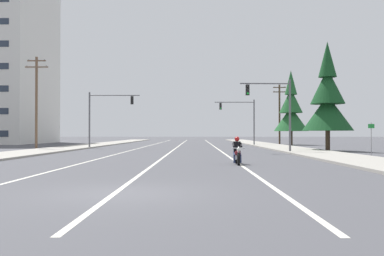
{
  "coord_description": "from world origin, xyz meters",
  "views": [
    {
      "loc": [
        2.03,
        -11.7,
        1.63
      ],
      "look_at": [
        1.69,
        27.77,
        2.13
      ],
      "focal_mm": 40.25,
      "sensor_mm": 36.0,
      "label": 1
    }
  ],
  "objects_px": {
    "traffic_signal_near_left": "(104,111)",
    "traffic_signal_mid_right": "(242,115)",
    "traffic_signal_near_right": "(276,105)",
    "utility_pole_left_near": "(36,99)",
    "conifer_tree_right_verge_near": "(328,101)",
    "motorcycle_with_rider": "(237,153)",
    "conifer_tree_right_verge_far": "(291,111)",
    "utility_pole_right_far": "(279,112)",
    "street_sign": "(371,135)"
  },
  "relations": [
    {
      "from": "traffic_signal_mid_right",
      "to": "utility_pole_left_near",
      "type": "distance_m",
      "value": 26.65
    },
    {
      "from": "conifer_tree_right_verge_near",
      "to": "motorcycle_with_rider",
      "type": "bearing_deg",
      "value": -120.35
    },
    {
      "from": "motorcycle_with_rider",
      "to": "utility_pole_right_far",
      "type": "distance_m",
      "value": 41.09
    },
    {
      "from": "utility_pole_right_far",
      "to": "street_sign",
      "type": "relative_size",
      "value": 3.63
    },
    {
      "from": "traffic_signal_near_right",
      "to": "utility_pole_right_far",
      "type": "relative_size",
      "value": 0.71
    },
    {
      "from": "conifer_tree_right_verge_near",
      "to": "conifer_tree_right_verge_far",
      "type": "bearing_deg",
      "value": 86.45
    },
    {
      "from": "traffic_signal_mid_right",
      "to": "utility_pole_right_far",
      "type": "xyz_separation_m",
      "value": [
        5.85,
        4.44,
        0.55
      ]
    },
    {
      "from": "motorcycle_with_rider",
      "to": "utility_pole_left_near",
      "type": "distance_m",
      "value": 28.75
    },
    {
      "from": "traffic_signal_mid_right",
      "to": "utility_pole_left_near",
      "type": "xyz_separation_m",
      "value": [
        -22.77,
        -13.81,
        1.01
      ]
    },
    {
      "from": "motorcycle_with_rider",
      "to": "utility_pole_right_far",
      "type": "relative_size",
      "value": 0.25
    },
    {
      "from": "utility_pole_left_near",
      "to": "conifer_tree_right_verge_far",
      "type": "bearing_deg",
      "value": 29.53
    },
    {
      "from": "utility_pole_left_near",
      "to": "conifer_tree_right_verge_far",
      "type": "xyz_separation_m",
      "value": [
        30.01,
        17.0,
        -0.27
      ]
    },
    {
      "from": "traffic_signal_mid_right",
      "to": "motorcycle_with_rider",
      "type": "bearing_deg",
      "value": -96.67
    },
    {
      "from": "motorcycle_with_rider",
      "to": "traffic_signal_near_right",
      "type": "height_order",
      "value": "traffic_signal_near_right"
    },
    {
      "from": "traffic_signal_near_left",
      "to": "utility_pole_right_far",
      "type": "xyz_separation_m",
      "value": [
        22.29,
        15.01,
        0.53
      ]
    },
    {
      "from": "motorcycle_with_rider",
      "to": "traffic_signal_mid_right",
      "type": "relative_size",
      "value": 0.35
    },
    {
      "from": "traffic_signal_near_right",
      "to": "utility_pole_left_near",
      "type": "height_order",
      "value": "utility_pole_left_near"
    },
    {
      "from": "motorcycle_with_rider",
      "to": "street_sign",
      "type": "bearing_deg",
      "value": 36.93
    },
    {
      "from": "traffic_signal_near_right",
      "to": "traffic_signal_near_left",
      "type": "bearing_deg",
      "value": 146.81
    },
    {
      "from": "street_sign",
      "to": "utility_pole_left_near",
      "type": "bearing_deg",
      "value": 154.54
    },
    {
      "from": "traffic_signal_near_left",
      "to": "traffic_signal_mid_right",
      "type": "height_order",
      "value": "same"
    },
    {
      "from": "traffic_signal_near_left",
      "to": "conifer_tree_right_verge_far",
      "type": "height_order",
      "value": "conifer_tree_right_verge_far"
    },
    {
      "from": "traffic_signal_near_right",
      "to": "conifer_tree_right_verge_near",
      "type": "relative_size",
      "value": 0.61
    },
    {
      "from": "conifer_tree_right_verge_far",
      "to": "traffic_signal_near_right",
      "type": "bearing_deg",
      "value": -105.3
    },
    {
      "from": "traffic_signal_near_left",
      "to": "utility_pole_left_near",
      "type": "relative_size",
      "value": 0.65
    },
    {
      "from": "traffic_signal_mid_right",
      "to": "conifer_tree_right_verge_far",
      "type": "distance_m",
      "value": 7.94
    },
    {
      "from": "motorcycle_with_rider",
      "to": "conifer_tree_right_verge_far",
      "type": "distance_m",
      "value": 40.27
    },
    {
      "from": "traffic_signal_near_right",
      "to": "conifer_tree_right_verge_far",
      "type": "height_order",
      "value": "conifer_tree_right_verge_far"
    },
    {
      "from": "traffic_signal_near_right",
      "to": "street_sign",
      "type": "height_order",
      "value": "traffic_signal_near_right"
    },
    {
      "from": "motorcycle_with_rider",
      "to": "conifer_tree_right_verge_near",
      "type": "xyz_separation_m",
      "value": [
        10.04,
        17.15,
        4.08
      ]
    },
    {
      "from": "traffic_signal_near_left",
      "to": "street_sign",
      "type": "distance_m",
      "value": 28.32
    },
    {
      "from": "utility_pole_left_near",
      "to": "street_sign",
      "type": "distance_m",
      "value": 32.16
    },
    {
      "from": "utility_pole_right_far",
      "to": "traffic_signal_mid_right",
      "type": "bearing_deg",
      "value": -142.8
    },
    {
      "from": "traffic_signal_near_right",
      "to": "utility_pole_left_near",
      "type": "distance_m",
      "value": 24.52
    },
    {
      "from": "traffic_signal_near_left",
      "to": "conifer_tree_right_verge_near",
      "type": "bearing_deg",
      "value": -18.53
    },
    {
      "from": "conifer_tree_right_verge_far",
      "to": "traffic_signal_near_left",
      "type": "bearing_deg",
      "value": -149.85
    },
    {
      "from": "traffic_signal_near_right",
      "to": "street_sign",
      "type": "bearing_deg",
      "value": -46.53
    },
    {
      "from": "traffic_signal_near_left",
      "to": "utility_pole_right_far",
      "type": "distance_m",
      "value": 26.87
    },
    {
      "from": "traffic_signal_near_left",
      "to": "conifer_tree_right_verge_near",
      "type": "relative_size",
      "value": 0.61
    },
    {
      "from": "motorcycle_with_rider",
      "to": "utility_pole_left_near",
      "type": "bearing_deg",
      "value": 131.07
    },
    {
      "from": "utility_pole_left_near",
      "to": "utility_pole_right_far",
      "type": "relative_size",
      "value": 1.1
    },
    {
      "from": "traffic_signal_near_right",
      "to": "street_sign",
      "type": "relative_size",
      "value": 2.58
    },
    {
      "from": "traffic_signal_mid_right",
      "to": "conifer_tree_right_verge_far",
      "type": "height_order",
      "value": "conifer_tree_right_verge_far"
    },
    {
      "from": "conifer_tree_right_verge_far",
      "to": "traffic_signal_mid_right",
      "type": "bearing_deg",
      "value": -156.24
    },
    {
      "from": "traffic_signal_near_right",
      "to": "conifer_tree_right_verge_far",
      "type": "relative_size",
      "value": 0.58
    },
    {
      "from": "traffic_signal_near_left",
      "to": "conifer_tree_right_verge_far",
      "type": "relative_size",
      "value": 0.58
    },
    {
      "from": "utility_pole_right_far",
      "to": "conifer_tree_right_verge_near",
      "type": "xyz_separation_m",
      "value": [
        0.07,
        -22.5,
        -0.01
      ]
    },
    {
      "from": "utility_pole_left_near",
      "to": "utility_pole_right_far",
      "type": "xyz_separation_m",
      "value": [
        28.62,
        18.25,
        -0.46
      ]
    },
    {
      "from": "traffic_signal_near_right",
      "to": "traffic_signal_near_left",
      "type": "relative_size",
      "value": 1.0
    },
    {
      "from": "traffic_signal_near_left",
      "to": "conifer_tree_right_verge_far",
      "type": "xyz_separation_m",
      "value": [
        23.68,
        13.75,
        0.72
      ]
    }
  ]
}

